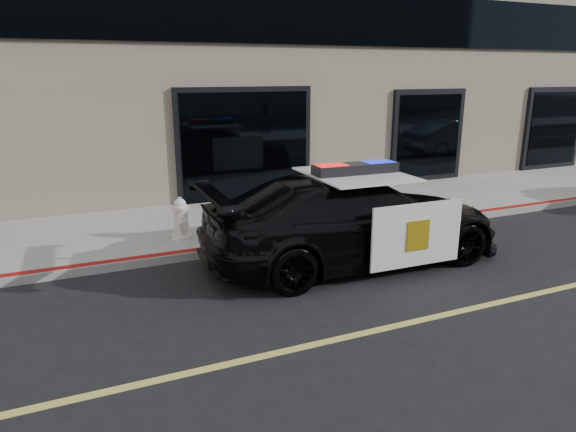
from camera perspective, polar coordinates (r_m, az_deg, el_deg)
name	(u,v)px	position (r m, az deg, el deg)	size (l,w,h in m)	color
ground	(475,308)	(7.82, 20.08, -9.59)	(120.00, 120.00, 0.00)	black
sidewalk_n	(312,213)	(11.86, 2.67, 0.38)	(60.00, 3.50, 0.15)	gray
police_car	(354,218)	(8.91, 7.33, -0.25)	(2.55, 5.40, 1.74)	black
fire_hydrant	(181,220)	(9.86, -11.82, -0.41)	(0.37, 0.51, 0.81)	silver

